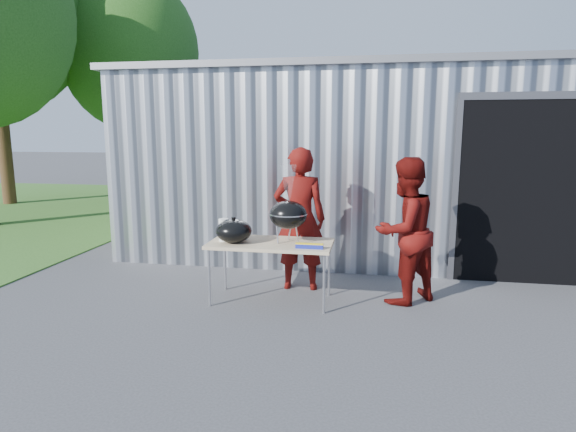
% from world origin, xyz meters
% --- Properties ---
extents(ground, '(80.00, 80.00, 0.00)m').
position_xyz_m(ground, '(0.00, 0.00, 0.00)').
color(ground, '#3A3A3D').
extents(building, '(8.20, 6.20, 3.10)m').
position_xyz_m(building, '(0.92, 4.59, 1.54)').
color(building, silver).
rests_on(building, ground).
extents(tree_far, '(4.13, 4.13, 6.85)m').
position_xyz_m(tree_far, '(-6.50, 9.00, 4.46)').
color(tree_far, '#442D19').
rests_on(tree_far, ground).
extents(folding_table, '(1.50, 0.75, 0.75)m').
position_xyz_m(folding_table, '(-0.28, 0.36, 0.71)').
color(folding_table, tan).
rests_on(folding_table, ground).
extents(kettle_grill, '(0.46, 0.46, 0.94)m').
position_xyz_m(kettle_grill, '(-0.06, 0.39, 1.17)').
color(kettle_grill, black).
rests_on(kettle_grill, folding_table).
extents(grill_lid, '(0.44, 0.44, 0.32)m').
position_xyz_m(grill_lid, '(-0.71, 0.26, 0.89)').
color(grill_lid, black).
rests_on(grill_lid, folding_table).
extents(paper_towels, '(0.12, 0.12, 0.28)m').
position_xyz_m(paper_towels, '(-0.86, 0.31, 0.89)').
color(paper_towels, white).
rests_on(paper_towels, folding_table).
extents(white_tub, '(0.20, 0.15, 0.10)m').
position_xyz_m(white_tub, '(-0.83, 0.56, 0.80)').
color(white_tub, white).
rests_on(white_tub, folding_table).
extents(foil_box, '(0.32, 0.05, 0.06)m').
position_xyz_m(foil_box, '(0.23, 0.11, 0.78)').
color(foil_box, '#172195').
rests_on(foil_box, folding_table).
extents(person_cook, '(0.73, 0.51, 1.89)m').
position_xyz_m(person_cook, '(-0.01, 0.92, 0.95)').
color(person_cook, '#520B08').
rests_on(person_cook, ground).
extents(person_bystander, '(1.10, 1.09, 1.79)m').
position_xyz_m(person_bystander, '(1.33, 0.64, 0.89)').
color(person_bystander, '#520B08').
rests_on(person_bystander, ground).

